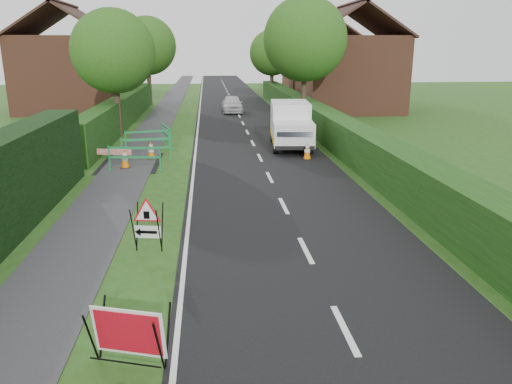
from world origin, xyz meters
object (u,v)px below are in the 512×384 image
red_rect_sign (129,333)px  triangle_sign (146,221)px  works_van (291,124)px  hatchback_car (232,104)px

red_rect_sign → triangle_sign: size_ratio=1.13×
red_rect_sign → works_van: size_ratio=0.26×
red_rect_sign → hatchback_car: bearing=101.9°
red_rect_sign → works_van: 17.86m
triangle_sign → hatchback_car: size_ratio=0.31×
triangle_sign → red_rect_sign: bearing=-76.6°
red_rect_sign → works_van: (5.26, 17.06, 0.57)m
hatchback_car → works_van: bearing=-81.5°
red_rect_sign → hatchback_car: hatchback_car is taller
works_van → hatchback_car: size_ratio=1.30×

